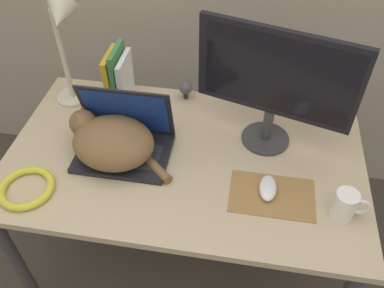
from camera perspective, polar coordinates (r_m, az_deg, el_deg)
The scene contains 11 objects.
desk at distance 1.52m, azimuth -1.07°, elevation -3.59°, with size 1.28×0.76×0.74m.
laptop at distance 1.47m, azimuth -9.43°, elevation 0.50°, with size 0.33×0.24×0.25m.
cat at distance 1.43m, azimuth -11.28°, elevation 0.42°, with size 0.40×0.28×0.15m.
external_monitor at distance 1.38m, azimuth 11.59°, elevation 8.55°, with size 0.53×0.18×0.45m.
mousepad at distance 1.37m, azimuth 11.16°, elevation -7.09°, with size 0.28×0.18×0.00m.
computer_mouse at distance 1.36m, azimuth 10.60°, elevation -6.08°, with size 0.06×0.11×0.03m.
book_row at distance 1.65m, azimuth -10.26°, elevation 9.09°, with size 0.08×0.16×0.25m.
desk_lamp at distance 1.57m, azimuth -17.72°, elevation 14.39°, with size 0.17×0.17×0.47m.
cable_coil at distance 1.45m, azimuth -22.23°, elevation -5.73°, with size 0.19×0.19×0.03m.
webcam at distance 1.68m, azimuth -0.89°, elevation 7.84°, with size 0.05×0.05×0.08m.
mug at distance 1.34m, azimuth 20.76°, elevation -8.00°, with size 0.11×0.07×0.10m.
Camera 1 is at (0.20, -0.61, 1.80)m, focal length 38.00 mm.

